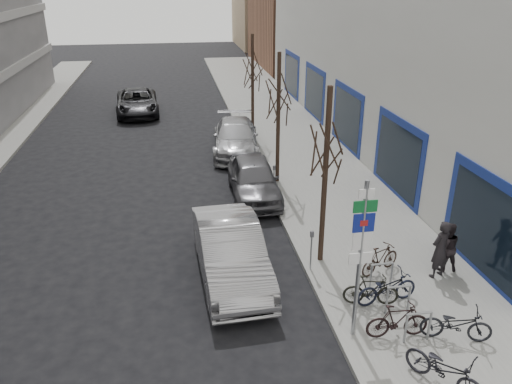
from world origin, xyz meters
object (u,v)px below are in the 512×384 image
object	(u,v)px
bike_rack	(398,296)
bike_mid_inner	(371,290)
tree_mid	(279,88)
bike_near_left	(445,366)
lane_car	(137,102)
bike_far_inner	(380,259)
parked_car_back	(236,137)
tree_far	(253,62)
parked_car_mid	(254,179)
pedestrian_near	(440,249)
pedestrian_far	(447,247)
highway_sign_pole	(361,252)
meter_front	(311,247)
bike_near_right	(397,321)
bike_far_curb	(457,322)
meter_mid	(274,178)
meter_back	(252,137)
parked_car_front	(231,252)
bike_mid_curb	(387,285)
tree_near	(327,136)

from	to	relation	value
bike_rack	bike_mid_inner	xyz separation A→B (m)	(-0.55, 0.46, -0.06)
tree_mid	bike_near_left	xyz separation A→B (m)	(1.09, -11.95, -3.41)
tree_mid	lane_car	bearing A→B (deg)	116.30
bike_far_inner	parked_car_back	world-z (taller)	parked_car_back
tree_far	parked_car_mid	world-z (taller)	tree_far
pedestrian_near	lane_car	bearing A→B (deg)	-88.09
pedestrian_far	highway_sign_pole	bearing A→B (deg)	39.17
meter_front	pedestrian_far	size ratio (longest dim) A/B	0.82
tree_far	bike_near_right	xyz separation A→B (m)	(0.79, -16.78, -3.48)
parked_car_mid	bike_mid_inner	bearing A→B (deg)	-74.85
bike_far_curb	meter_mid	bearing A→B (deg)	34.96
bike_rack	meter_back	bearing A→B (deg)	97.02
bike_near_right	parked_car_front	world-z (taller)	parked_car_front
bike_near_right	lane_car	distance (m)	24.36
highway_sign_pole	meter_back	bearing A→B (deg)	91.02
parked_car_front	parked_car_mid	world-z (taller)	parked_car_front
parked_car_front	pedestrian_near	world-z (taller)	pedestrian_near
parked_car_back	lane_car	size ratio (longest dim) A/B	0.98
bike_mid_curb	pedestrian_far	distance (m)	2.68
meter_front	bike_mid_inner	xyz separation A→B (m)	(1.10, -1.94, -0.32)
bike_mid_inner	meter_front	bearing A→B (deg)	42.23
highway_sign_pole	bike_far_curb	world-z (taller)	highway_sign_pole
bike_near_left	bike_mid_inner	world-z (taller)	bike_near_left
bike_mid_inner	parked_car_mid	distance (m)	8.01
meter_mid	tree_near	bearing A→B (deg)	-84.86
tree_near	bike_mid_inner	size ratio (longest dim) A/B	3.71
meter_back	bike_near_right	size ratio (longest dim) A/B	0.82
bike_near_left	meter_back	bearing A→B (deg)	61.38
pedestrian_near	parked_car_front	bearing A→B (deg)	-34.08
meter_back	bike_mid_curb	world-z (taller)	meter_back
tree_far	bike_mid_curb	distance (m)	15.83
bike_rack	pedestrian_near	distance (m)	2.38
tree_far	parked_car_mid	bearing A→B (deg)	-98.92
bike_mid_inner	parked_car_front	distance (m)	4.09
meter_back	parked_car_back	size ratio (longest dim) A/B	0.24
highway_sign_pole	tree_far	size ratio (longest dim) A/B	0.76
bike_near_right	bike_far_inner	bearing A→B (deg)	-11.14
meter_front	bike_near_left	bearing A→B (deg)	-72.72
highway_sign_pole	bike_rack	world-z (taller)	highway_sign_pole
tree_near	parked_car_back	bearing A→B (deg)	96.27
meter_front	pedestrian_far	world-z (taller)	pedestrian_far
bike_mid_inner	highway_sign_pole	bearing A→B (deg)	154.31
tree_mid	meter_front	distance (m)	7.70
tree_far	pedestrian_far	world-z (taller)	tree_far
bike_rack	parked_car_front	size ratio (longest dim) A/B	0.44
tree_mid	meter_back	size ratio (longest dim) A/B	4.33
bike_far_curb	parked_car_mid	bearing A→B (deg)	38.54
meter_back	bike_mid_curb	distance (m)	13.01
bike_rack	parked_car_mid	distance (m)	8.59
bike_mid_curb	pedestrian_near	distance (m)	2.21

